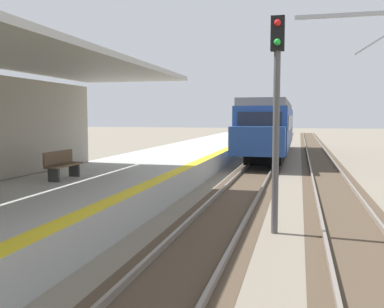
# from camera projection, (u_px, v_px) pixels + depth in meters

# --- Properties ---
(station_platform) EXTENTS (5.00, 80.00, 0.91)m
(station_platform) POSITION_uv_depth(u_px,v_px,m) (91.00, 192.00, 13.70)
(station_platform) COLOR #A8A8A3
(station_platform) RESTS_ON ground
(track_pair_nearest_platform) EXTENTS (2.34, 120.00, 0.16)m
(track_pair_nearest_platform) POSITION_uv_depth(u_px,v_px,m) (243.00, 189.00, 16.53)
(track_pair_nearest_platform) COLOR #4C3D2D
(track_pair_nearest_platform) RESTS_ON ground
(track_pair_middle) EXTENTS (2.34, 120.00, 0.16)m
(track_pair_middle) POSITION_uv_depth(u_px,v_px,m) (335.00, 193.00, 15.70)
(track_pair_middle) COLOR #4C3D2D
(track_pair_middle) RESTS_ON ground
(approaching_train) EXTENTS (2.93, 19.60, 4.76)m
(approaching_train) POSITION_uv_depth(u_px,v_px,m) (270.00, 126.00, 30.92)
(approaching_train) COLOR navy
(approaching_train) RESTS_ON ground
(rail_signal_post) EXTENTS (0.32, 0.34, 5.20)m
(rail_signal_post) POSITION_uv_depth(u_px,v_px,m) (276.00, 102.00, 10.19)
(rail_signal_post) COLOR #4C4C4C
(rail_signal_post) RESTS_ON ground
(platform_bench) EXTENTS (0.45, 1.60, 0.88)m
(platform_bench) POSITION_uv_depth(u_px,v_px,m) (62.00, 164.00, 13.32)
(platform_bench) COLOR brown
(platform_bench) RESTS_ON station_platform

